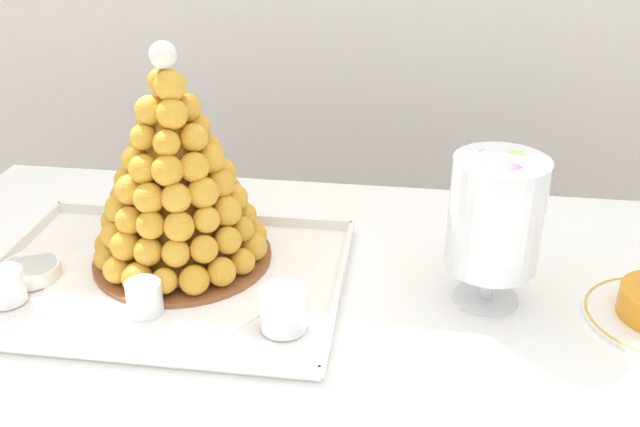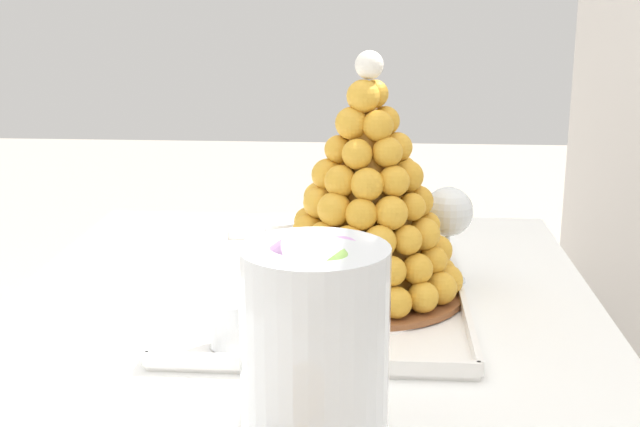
{
  "view_description": "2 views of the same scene",
  "coord_description": "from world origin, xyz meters",
  "px_view_note": "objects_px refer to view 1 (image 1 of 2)",
  "views": [
    {
      "loc": [
        0.13,
        -0.84,
        1.37
      ],
      "look_at": [
        0.01,
        0.02,
        0.92
      ],
      "focal_mm": 39.96,
      "sensor_mm": 36.0,
      "label": 1
    },
    {
      "loc": [
        0.92,
        0.11,
        1.21
      ],
      "look_at": [
        -0.09,
        0.04,
        0.94
      ],
      "focal_mm": 47.42,
      "sensor_mm": 36.0,
      "label": 2
    }
  ],
  "objects_px": {
    "croquembouche": "(176,181)",
    "dessert_cup_centre": "(283,311)",
    "dessert_cup_mid_left": "(145,299)",
    "serving_tray": "(166,280)",
    "creme_brulee_ramekin": "(30,270)",
    "wine_glass": "(149,169)",
    "macaron_goblet": "(496,215)",
    "dessert_cup_left": "(5,287)"
  },
  "relations": [
    {
      "from": "croquembouche",
      "to": "dessert_cup_centre",
      "type": "xyz_separation_m",
      "value": [
        0.19,
        -0.16,
        -0.11
      ]
    },
    {
      "from": "dessert_cup_mid_left",
      "to": "serving_tray",
      "type": "bearing_deg",
      "value": 91.32
    },
    {
      "from": "dessert_cup_mid_left",
      "to": "dessert_cup_centre",
      "type": "distance_m",
      "value": 0.2
    },
    {
      "from": "serving_tray",
      "to": "croquembouche",
      "type": "xyz_separation_m",
      "value": [
        0.01,
        0.06,
        0.14
      ]
    },
    {
      "from": "creme_brulee_ramekin",
      "to": "serving_tray",
      "type": "bearing_deg",
      "value": 6.52
    },
    {
      "from": "wine_glass",
      "to": "dessert_cup_mid_left",
      "type": "bearing_deg",
      "value": -72.71
    },
    {
      "from": "dessert_cup_centre",
      "to": "wine_glass",
      "type": "relative_size",
      "value": 0.43
    },
    {
      "from": "dessert_cup_centre",
      "to": "dessert_cup_mid_left",
      "type": "bearing_deg",
      "value": 177.38
    },
    {
      "from": "serving_tray",
      "to": "dessert_cup_centre",
      "type": "relative_size",
      "value": 8.49
    },
    {
      "from": "croquembouche",
      "to": "macaron_goblet",
      "type": "distance_m",
      "value": 0.47
    },
    {
      "from": "dessert_cup_left",
      "to": "dessert_cup_mid_left",
      "type": "relative_size",
      "value": 1.11
    },
    {
      "from": "dessert_cup_mid_left",
      "to": "macaron_goblet",
      "type": "bearing_deg",
      "value": 13.1
    },
    {
      "from": "serving_tray",
      "to": "dessert_cup_mid_left",
      "type": "xyz_separation_m",
      "value": [
        0.0,
        -0.09,
        0.02
      ]
    },
    {
      "from": "macaron_goblet",
      "to": "dessert_cup_left",
      "type": "bearing_deg",
      "value": -170.82
    },
    {
      "from": "croquembouche",
      "to": "macaron_goblet",
      "type": "bearing_deg",
      "value": -4.47
    },
    {
      "from": "dessert_cup_left",
      "to": "wine_glass",
      "type": "xyz_separation_m",
      "value": [
        0.12,
        0.27,
        0.08
      ]
    },
    {
      "from": "dessert_cup_left",
      "to": "macaron_goblet",
      "type": "distance_m",
      "value": 0.7
    },
    {
      "from": "dessert_cup_left",
      "to": "dessert_cup_mid_left",
      "type": "xyz_separation_m",
      "value": [
        0.21,
        -0.0,
        -0.0
      ]
    },
    {
      "from": "dessert_cup_mid_left",
      "to": "croquembouche",
      "type": "bearing_deg",
      "value": 87.15
    },
    {
      "from": "dessert_cup_left",
      "to": "dessert_cup_mid_left",
      "type": "height_order",
      "value": "same"
    },
    {
      "from": "serving_tray",
      "to": "dessert_cup_centre",
      "type": "distance_m",
      "value": 0.22
    },
    {
      "from": "serving_tray",
      "to": "dessert_cup_centre",
      "type": "xyz_separation_m",
      "value": [
        0.2,
        -0.1,
        0.03
      ]
    },
    {
      "from": "dessert_cup_mid_left",
      "to": "creme_brulee_ramekin",
      "type": "distance_m",
      "value": 0.22
    },
    {
      "from": "serving_tray",
      "to": "dessert_cup_centre",
      "type": "bearing_deg",
      "value": -26.03
    },
    {
      "from": "dessert_cup_centre",
      "to": "wine_glass",
      "type": "xyz_separation_m",
      "value": [
        -0.28,
        0.28,
        0.07
      ]
    },
    {
      "from": "croquembouche",
      "to": "macaron_goblet",
      "type": "height_order",
      "value": "croquembouche"
    },
    {
      "from": "dessert_cup_centre",
      "to": "creme_brulee_ramekin",
      "type": "xyz_separation_m",
      "value": [
        -0.4,
        0.07,
        -0.02
      ]
    },
    {
      "from": "dessert_cup_left",
      "to": "serving_tray",
      "type": "bearing_deg",
      "value": 23.28
    },
    {
      "from": "dessert_cup_centre",
      "to": "creme_brulee_ramekin",
      "type": "bearing_deg",
      "value": 169.58
    },
    {
      "from": "croquembouche",
      "to": "dessert_cup_centre",
      "type": "distance_m",
      "value": 0.27
    },
    {
      "from": "dessert_cup_mid_left",
      "to": "dessert_cup_centre",
      "type": "bearing_deg",
      "value": -2.62
    },
    {
      "from": "dessert_cup_mid_left",
      "to": "macaron_goblet",
      "type": "distance_m",
      "value": 0.5
    },
    {
      "from": "creme_brulee_ramekin",
      "to": "macaron_goblet",
      "type": "relative_size",
      "value": 0.38
    },
    {
      "from": "serving_tray",
      "to": "dessert_cup_centre",
      "type": "height_order",
      "value": "dessert_cup_centre"
    },
    {
      "from": "dessert_cup_mid_left",
      "to": "wine_glass",
      "type": "height_order",
      "value": "wine_glass"
    },
    {
      "from": "dessert_cup_left",
      "to": "wine_glass",
      "type": "height_order",
      "value": "wine_glass"
    },
    {
      "from": "croquembouche",
      "to": "dessert_cup_mid_left",
      "type": "bearing_deg",
      "value": -92.85
    },
    {
      "from": "creme_brulee_ramekin",
      "to": "wine_glass",
      "type": "xyz_separation_m",
      "value": [
        0.12,
        0.2,
        0.09
      ]
    },
    {
      "from": "serving_tray",
      "to": "dessert_cup_left",
      "type": "xyz_separation_m",
      "value": [
        -0.21,
        -0.09,
        0.02
      ]
    },
    {
      "from": "serving_tray",
      "to": "wine_glass",
      "type": "bearing_deg",
      "value": 114.41
    },
    {
      "from": "croquembouche",
      "to": "creme_brulee_ramekin",
      "type": "xyz_separation_m",
      "value": [
        -0.21,
        -0.08,
        -0.12
      ]
    },
    {
      "from": "creme_brulee_ramekin",
      "to": "wine_glass",
      "type": "bearing_deg",
      "value": 58.76
    }
  ]
}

